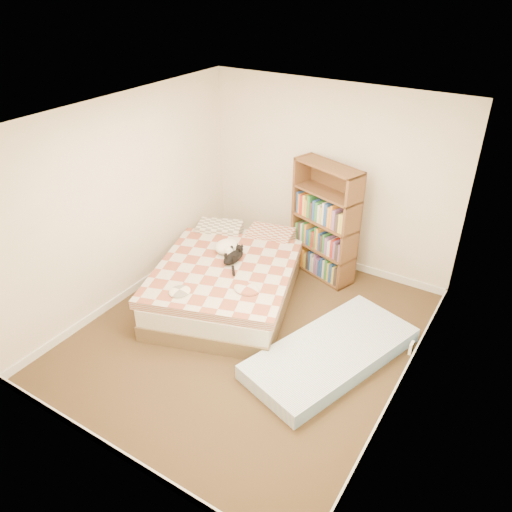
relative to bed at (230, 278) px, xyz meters
The scene contains 6 objects.
room 1.24m from the bed, 40.80° to the right, with size 3.51×4.01×2.51m.
bed is the anchor object (origin of this frame).
bookshelf 1.40m from the bed, 56.32° to the left, with size 1.05×0.62×1.58m.
floor_mattress 1.67m from the bed, 14.61° to the right, with size 0.88×1.94×0.18m, color #7AA1CC.
black_cat 0.33m from the bed, 25.09° to the left, with size 0.25×0.61×0.14m.
white_dog 0.39m from the bed, 133.31° to the left, with size 0.33×0.34×0.16m.
Camera 1 is at (2.46, -3.78, 3.72)m, focal length 35.00 mm.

